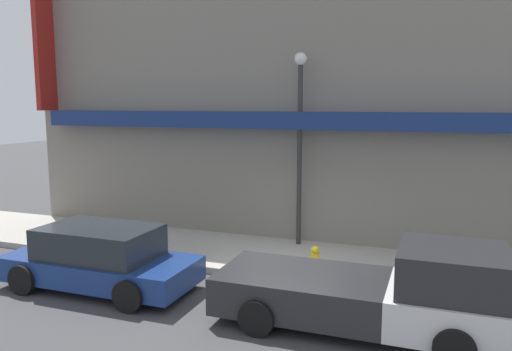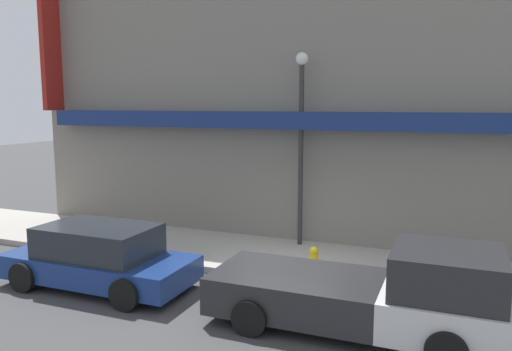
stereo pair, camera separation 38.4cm
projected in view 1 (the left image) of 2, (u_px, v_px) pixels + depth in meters
name	position (u px, v px, depth m)	size (l,w,h in m)	color
ground_plane	(281.00, 284.00, 11.89)	(80.00, 80.00, 0.00)	#424244
sidewalk	(300.00, 260.00, 13.41)	(36.00, 3.29, 0.18)	#ADA89E
building	(327.00, 99.00, 15.69)	(19.80, 3.80, 9.27)	gray
pickup_truck	(380.00, 292.00, 9.34)	(5.47, 2.23, 1.73)	silver
parked_car	(100.00, 258.00, 11.52)	(4.51, 2.08, 1.46)	navy
fire_hydrant	(315.00, 258.00, 12.28)	(0.21, 0.21, 0.61)	yellow
street_lamp	(300.00, 126.00, 14.16)	(0.36, 0.36, 5.50)	#2D2D2D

